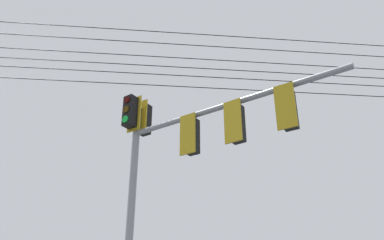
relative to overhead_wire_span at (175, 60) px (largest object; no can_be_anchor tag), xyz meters
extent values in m
cylinder|color=gray|center=(-0.95, 0.42, -5.05)|extent=(0.20, 0.20, 6.72)
cylinder|color=gray|center=(0.31, -2.21, -2.51)|extent=(2.64, 5.31, 0.14)
cube|color=black|center=(-0.68, 0.55, -1.96)|extent=(0.40, 0.40, 0.90)
cube|color=#B29319|center=(-0.83, 0.47, -1.96)|extent=(0.23, 0.41, 1.04)
cylinder|color=#360503|center=(-0.53, 0.62, -1.66)|extent=(0.11, 0.19, 0.20)
cylinder|color=#3C2703|center=(-0.53, 0.62, -1.96)|extent=(0.11, 0.19, 0.20)
cylinder|color=green|center=(-0.53, 0.62, -2.26)|extent=(0.11, 0.19, 0.20)
cube|color=black|center=(-1.22, 0.29, -1.96)|extent=(0.40, 0.40, 0.90)
cube|color=#B29319|center=(-1.07, 0.36, -1.96)|extent=(0.23, 0.41, 1.04)
cylinder|color=#360503|center=(-1.37, 0.21, -1.66)|extent=(0.11, 0.19, 0.20)
cylinder|color=#3C2703|center=(-1.37, 0.21, -1.96)|extent=(0.11, 0.19, 0.20)
cylinder|color=green|center=(-1.37, 0.21, -2.26)|extent=(0.11, 0.19, 0.20)
cube|color=black|center=(-0.15, -1.26, -3.06)|extent=(0.40, 0.40, 0.90)
cube|color=#B29319|center=(-0.30, -1.33, -3.06)|extent=(0.22, 0.42, 1.04)
cylinder|color=#360503|center=(0.00, -1.19, -2.76)|extent=(0.11, 0.19, 0.20)
cylinder|color=#3C2703|center=(0.00, -1.19, -3.06)|extent=(0.11, 0.19, 0.20)
cylinder|color=green|center=(0.00, -1.19, -3.36)|extent=(0.11, 0.19, 0.20)
cube|color=black|center=(0.40, -2.39, -3.06)|extent=(0.40, 0.40, 0.90)
cube|color=#B29319|center=(0.24, -2.46, -3.06)|extent=(0.21, 0.42, 1.04)
cylinder|color=#360503|center=(0.55, -2.32, -2.76)|extent=(0.11, 0.20, 0.20)
cylinder|color=#3C2703|center=(0.55, -2.32, -3.06)|extent=(0.11, 0.20, 0.20)
cylinder|color=green|center=(0.55, -2.32, -3.36)|extent=(0.11, 0.20, 0.20)
cube|color=black|center=(0.94, -3.52, -3.06)|extent=(0.40, 0.40, 0.90)
cube|color=#B29319|center=(0.79, -3.60, -3.06)|extent=(0.24, 0.41, 1.04)
cylinder|color=#360503|center=(1.09, -3.44, -2.76)|extent=(0.12, 0.19, 0.20)
cylinder|color=#3C2703|center=(1.09, -3.44, -3.06)|extent=(0.12, 0.19, 0.20)
cylinder|color=green|center=(1.09, -3.44, -3.36)|extent=(0.12, 0.19, 0.20)
cylinder|color=black|center=(0.00, 0.00, -0.93)|extent=(20.88, 9.17, 0.15)
cylinder|color=black|center=(0.00, 0.00, -0.55)|extent=(20.88, 9.17, 0.15)
cylinder|color=black|center=(0.00, 0.00, -0.25)|extent=(20.88, 9.17, 0.15)
cylinder|color=black|center=(0.00, 0.00, 0.09)|extent=(20.88, 9.17, 0.15)
cylinder|color=black|center=(0.00, 0.00, 0.60)|extent=(20.88, 9.17, 0.15)
cylinder|color=black|center=(0.00, 0.00, 1.04)|extent=(20.88, 9.17, 0.15)
camera|label=1|loc=(-4.61, -9.08, -7.08)|focal=37.60mm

